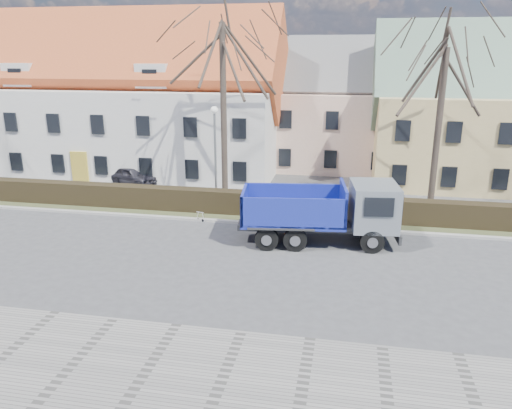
% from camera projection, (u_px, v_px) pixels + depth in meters
% --- Properties ---
extents(ground, '(120.00, 120.00, 0.00)m').
position_uv_depth(ground, '(222.00, 257.00, 22.26)').
color(ground, '#424244').
extents(sidewalk_near, '(80.00, 5.00, 0.08)m').
position_uv_depth(sidewalk_near, '(147.00, 370.00, 14.27)').
color(sidewalk_near, gray).
rests_on(sidewalk_near, ground).
extents(curb_far, '(80.00, 0.30, 0.12)m').
position_uv_depth(curb_far, '(244.00, 222.00, 26.57)').
color(curb_far, gray).
rests_on(curb_far, ground).
extents(grass_strip, '(80.00, 3.00, 0.10)m').
position_uv_depth(grass_strip, '(250.00, 213.00, 28.07)').
color(grass_strip, '#3C4326').
rests_on(grass_strip, ground).
extents(hedge, '(60.00, 0.90, 1.30)m').
position_uv_depth(hedge, '(249.00, 204.00, 27.71)').
color(hedge, black).
rests_on(hedge, ground).
extents(building_white, '(26.80, 10.80, 9.50)m').
position_uv_depth(building_white, '(109.00, 106.00, 38.23)').
color(building_white, silver).
rests_on(building_white, ground).
extents(building_pink, '(10.80, 8.80, 8.00)m').
position_uv_depth(building_pink, '(334.00, 115.00, 39.15)').
color(building_pink, beige).
rests_on(building_pink, ground).
extents(building_yellow, '(18.80, 10.80, 8.50)m').
position_uv_depth(building_yellow, '(510.00, 121.00, 34.11)').
color(building_yellow, tan).
rests_on(building_yellow, ground).
extents(tree_1, '(9.20, 9.20, 12.65)m').
position_uv_depth(tree_1, '(223.00, 96.00, 28.75)').
color(tree_1, '#332A23').
rests_on(tree_1, ground).
extents(tree_2, '(8.00, 8.00, 11.00)m').
position_uv_depth(tree_2, '(440.00, 115.00, 26.84)').
color(tree_2, '#332A23').
rests_on(tree_2, ground).
extents(dump_truck, '(7.89, 3.73, 3.04)m').
position_uv_depth(dump_truck, '(314.00, 212.00, 23.53)').
color(dump_truck, navy).
rests_on(dump_truck, ground).
extents(streetlight, '(0.47, 0.47, 5.96)m').
position_uv_depth(streetlight, '(215.00, 158.00, 28.35)').
color(streetlight, gray).
rests_on(streetlight, ground).
extents(cart_frame, '(0.73, 0.53, 0.59)m').
position_uv_depth(cart_frame, '(197.00, 216.00, 26.90)').
color(cart_frame, silver).
rests_on(cart_frame, ground).
extents(parked_car_a, '(3.99, 2.74, 1.26)m').
position_uv_depth(parked_car_a, '(133.00, 176.00, 34.20)').
color(parked_car_a, '#2A2931').
rests_on(parked_car_a, ground).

